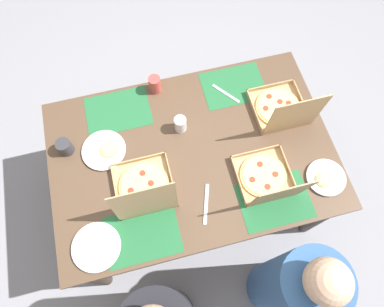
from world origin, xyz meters
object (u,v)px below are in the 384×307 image
(plate_near_left, at_px, (326,178))
(diner_left_seat, at_px, (291,286))
(pizza_box_center, at_px, (267,179))
(cup_clear_right, at_px, (180,124))
(plate_far_right, at_px, (105,150))
(pizza_box_corner_left, at_px, (282,109))
(pizza_box_corner_right, at_px, (144,189))
(plate_near_right, at_px, (96,247))
(cup_red, at_px, (155,84))
(cup_spare, at_px, (65,147))

(plate_near_left, height_order, diner_left_seat, diner_left_seat)
(pizza_box_center, relative_size, cup_clear_right, 3.16)
(pizza_box_center, distance_m, plate_far_right, 0.87)
(pizza_box_corner_left, bearing_deg, cup_clear_right, -4.84)
(plate_near_left, relative_size, diner_left_seat, 0.18)
(pizza_box_corner_left, relative_size, cup_clear_right, 3.27)
(pizza_box_corner_right, bearing_deg, plate_near_right, 37.06)
(pizza_box_center, relative_size, pizza_box_corner_right, 0.94)
(plate_near_left, relative_size, cup_red, 1.91)
(plate_near_right, bearing_deg, plate_near_left, -177.58)
(plate_near_right, bearing_deg, diner_left_seat, 155.91)
(plate_near_left, bearing_deg, plate_near_right, 2.42)
(cup_red, height_order, cup_spare, cup_red)
(cup_red, distance_m, diner_left_seat, 1.32)
(diner_left_seat, bearing_deg, plate_far_right, -48.54)
(cup_spare, bearing_deg, cup_clear_right, 177.85)
(cup_clear_right, bearing_deg, pizza_box_corner_right, 49.89)
(plate_near_left, xyz_separation_m, cup_red, (0.74, -0.75, 0.04))
(pizza_box_corner_left, bearing_deg, cup_spare, -3.43)
(plate_near_right, xyz_separation_m, cup_spare, (0.08, -0.55, 0.04))
(plate_near_right, bearing_deg, cup_spare, -81.77)
(pizza_box_corner_left, distance_m, pizza_box_center, 0.42)
(cup_clear_right, xyz_separation_m, cup_red, (0.08, -0.28, 0.00))
(diner_left_seat, bearing_deg, pizza_box_corner_right, -44.68)
(plate_near_left, height_order, cup_clear_right, cup_clear_right)
(plate_far_right, height_order, cup_spare, cup_spare)
(pizza_box_corner_left, bearing_deg, cup_red, -27.08)
(pizza_box_corner_right, distance_m, cup_clear_right, 0.41)
(pizza_box_center, bearing_deg, cup_clear_right, -49.78)
(pizza_box_corner_left, xyz_separation_m, diner_left_seat, (0.20, 0.88, -0.29))
(pizza_box_corner_right, xyz_separation_m, diner_left_seat, (-0.63, 0.62, -0.29))
(pizza_box_corner_left, bearing_deg, diner_left_seat, 77.27)
(plate_far_right, bearing_deg, diner_left_seat, 131.46)
(cup_spare, relative_size, diner_left_seat, 0.08)
(pizza_box_corner_left, height_order, plate_near_right, pizza_box_corner_left)
(pizza_box_corner_right, height_order, cup_red, pizza_box_corner_right)
(cup_red, bearing_deg, plate_near_right, 60.08)
(cup_clear_right, bearing_deg, pizza_box_corner_left, 175.16)
(pizza_box_center, bearing_deg, pizza_box_corner_right, -9.68)
(cup_red, bearing_deg, pizza_box_center, 121.73)
(pizza_box_center, distance_m, plate_near_right, 0.90)
(cup_spare, bearing_deg, plate_near_right, 98.23)
(plate_near_right, bearing_deg, cup_red, -119.92)
(pizza_box_corner_right, distance_m, cup_red, 0.62)
(pizza_box_corner_left, relative_size, pizza_box_corner_right, 0.98)
(plate_near_right, relative_size, cup_red, 2.22)
(pizza_box_corner_right, bearing_deg, cup_red, -107.02)
(pizza_box_corner_right, distance_m, diner_left_seat, 0.93)
(pizza_box_corner_left, relative_size, plate_near_left, 1.58)
(pizza_box_corner_right, bearing_deg, diner_left_seat, 135.32)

